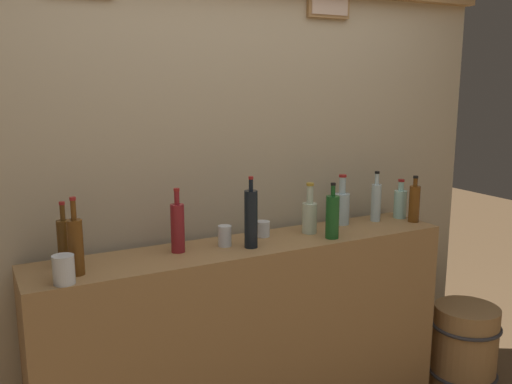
# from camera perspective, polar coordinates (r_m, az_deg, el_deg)

# --- Properties ---
(panelled_rear_partition) EXTENTS (3.02, 0.15, 2.47)m
(panelled_rear_partition) POSITION_cam_1_polar(r_m,az_deg,el_deg) (2.71, -3.03, 2.29)
(panelled_rear_partition) COLOR #BCAD8E
(panelled_rear_partition) RESTS_ON ground
(bar_shelf_unit) EXTENTS (1.99, 0.36, 1.00)m
(bar_shelf_unit) POSITION_cam_1_polar(r_m,az_deg,el_deg) (2.74, -0.51, -15.41)
(bar_shelf_unit) COLOR #9E7547
(bar_shelf_unit) RESTS_ON ground
(liquor_bottle_vodka) EXTENTS (0.05, 0.05, 0.27)m
(liquor_bottle_vodka) POSITION_cam_1_polar(r_m,az_deg,el_deg) (3.00, 12.22, -0.93)
(liquor_bottle_vodka) COLOR silver
(liquor_bottle_vodka) RESTS_ON bar_shelf_unit
(liquor_bottle_rye) EXTENTS (0.07, 0.07, 0.25)m
(liquor_bottle_rye) POSITION_cam_1_polar(r_m,az_deg,el_deg) (2.72, 5.52, -2.37)
(liquor_bottle_rye) COLOR beige
(liquor_bottle_rye) RESTS_ON bar_shelf_unit
(liquor_bottle_scotch) EXTENTS (0.07, 0.07, 0.21)m
(liquor_bottle_scotch) POSITION_cam_1_polar(r_m,az_deg,el_deg) (3.11, 14.59, -1.08)
(liquor_bottle_scotch) COLOR #A2D9CF
(liquor_bottle_scotch) RESTS_ON bar_shelf_unit
(liquor_bottle_vermouth) EXTENTS (0.06, 0.06, 0.32)m
(liquor_bottle_vermouth) POSITION_cam_1_polar(r_m,az_deg,el_deg) (2.46, -0.52, -2.72)
(liquor_bottle_vermouth) COLOR black
(liquor_bottle_vermouth) RESTS_ON bar_shelf_unit
(liquor_bottle_rum) EXTENTS (0.06, 0.06, 0.30)m
(liquor_bottle_rum) POSITION_cam_1_polar(r_m,az_deg,el_deg) (2.23, -18.02, -5.25)
(liquor_bottle_rum) COLOR brown
(liquor_bottle_rum) RESTS_ON bar_shelf_unit
(liquor_bottle_sherry) EXTENTS (0.06, 0.06, 0.27)m
(liquor_bottle_sherry) POSITION_cam_1_polar(r_m,az_deg,el_deg) (2.64, 7.85, -2.48)
(liquor_bottle_sherry) COLOR #195521
(liquor_bottle_sherry) RESTS_ON bar_shelf_unit
(liquor_bottle_amaro) EXTENTS (0.06, 0.06, 0.26)m
(liquor_bottle_amaro) POSITION_cam_1_polar(r_m,az_deg,el_deg) (2.35, -19.07, -4.84)
(liquor_bottle_amaro) COLOR #583813
(liquor_bottle_amaro) RESTS_ON bar_shelf_unit
(liquor_bottle_bourbon) EXTENTS (0.08, 0.08, 0.26)m
(liquor_bottle_bourbon) POSITION_cam_1_polar(r_m,az_deg,el_deg) (2.91, 8.81, -1.46)
(liquor_bottle_bourbon) COLOR silver
(liquor_bottle_bourbon) RESTS_ON bar_shelf_unit
(liquor_bottle_gin) EXTENTS (0.06, 0.06, 0.28)m
(liquor_bottle_gin) POSITION_cam_1_polar(r_m,az_deg,el_deg) (2.42, -8.05, -3.56)
(liquor_bottle_gin) COLOR maroon
(liquor_bottle_gin) RESTS_ON bar_shelf_unit
(liquor_bottle_mezcal) EXTENTS (0.06, 0.06, 0.25)m
(liquor_bottle_mezcal) POSITION_cam_1_polar(r_m,az_deg,el_deg) (3.03, 15.94, -1.09)
(liquor_bottle_mezcal) COLOR brown
(liquor_bottle_mezcal) RESTS_ON bar_shelf_unit
(glass_tumbler_rocks) EXTENTS (0.07, 0.07, 0.07)m
(glass_tumbler_rocks) POSITION_cam_1_polar(r_m,az_deg,el_deg) (2.66, 0.72, -3.80)
(glass_tumbler_rocks) COLOR silver
(glass_tumbler_rocks) RESTS_ON bar_shelf_unit
(glass_tumbler_highball) EXTENTS (0.06, 0.06, 0.09)m
(glass_tumbler_highball) POSITION_cam_1_polar(r_m,az_deg,el_deg) (2.51, -3.23, -4.52)
(glass_tumbler_highball) COLOR silver
(glass_tumbler_highball) RESTS_ON bar_shelf_unit
(glass_tumbler_shot) EXTENTS (0.08, 0.08, 0.11)m
(glass_tumbler_shot) POSITION_cam_1_polar(r_m,az_deg,el_deg) (2.16, -19.14, -7.54)
(glass_tumbler_shot) COLOR silver
(glass_tumbler_shot) RESTS_ON bar_shelf_unit
(wooden_barrel) EXTENTS (0.38, 0.38, 0.50)m
(wooden_barrel) POSITION_cam_1_polar(r_m,az_deg,el_deg) (3.45, 20.60, -14.83)
(wooden_barrel) COLOR #9E7547
(wooden_barrel) RESTS_ON ground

